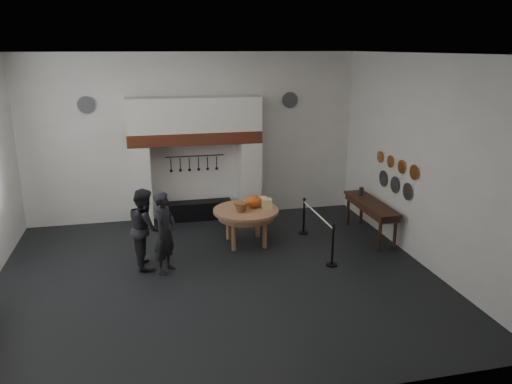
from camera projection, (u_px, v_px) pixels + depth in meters
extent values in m
cube|color=black|center=(218.00, 277.00, 10.43)|extent=(9.00, 8.00, 0.02)
cube|color=silver|center=(212.00, 54.00, 9.16)|extent=(9.00, 8.00, 0.02)
cube|color=white|center=(194.00, 137.00, 13.54)|extent=(9.00, 0.02, 4.50)
cube|color=white|center=(263.00, 250.00, 6.05)|extent=(9.00, 0.02, 4.50)
cube|color=white|center=(422.00, 161.00, 10.76)|extent=(0.02, 8.00, 4.50)
cube|color=silver|center=(141.00, 186.00, 13.22)|extent=(0.55, 0.70, 2.15)
cube|color=silver|center=(250.00, 179.00, 13.85)|extent=(0.55, 0.70, 2.15)
cube|color=#9E442B|center=(195.00, 137.00, 13.19)|extent=(3.50, 0.72, 0.32)
cube|color=silver|center=(194.00, 114.00, 13.02)|extent=(3.50, 0.70, 0.90)
cube|color=black|center=(197.00, 210.00, 13.84)|extent=(1.90, 0.45, 0.50)
cylinder|color=black|center=(195.00, 156.00, 13.60)|extent=(1.60, 0.02, 0.02)
cylinder|color=tan|center=(246.00, 211.00, 11.96)|extent=(1.78, 1.78, 0.07)
ellipsoid|color=#C6701B|center=(253.00, 201.00, 12.04)|extent=(0.36, 0.36, 0.31)
cube|color=#F4E492|center=(267.00, 204.00, 11.97)|extent=(0.22, 0.22, 0.24)
cube|color=#F4EF92|center=(263.00, 201.00, 12.25)|extent=(0.18, 0.18, 0.20)
cone|color=#945936|center=(241.00, 207.00, 11.74)|extent=(0.36, 0.36, 0.22)
ellipsoid|color=#AB683C|center=(239.00, 203.00, 12.23)|extent=(0.31, 0.18, 0.13)
imported|color=black|center=(165.00, 232.00, 10.42)|extent=(0.69, 0.78, 1.78)
imported|color=black|center=(145.00, 228.00, 10.71)|extent=(0.77, 0.93, 1.75)
cube|color=#3C2015|center=(371.00, 203.00, 12.41)|extent=(0.55, 2.20, 0.06)
cylinder|color=#4B4B50|center=(361.00, 191.00, 12.93)|extent=(0.12, 0.12, 0.22)
cylinder|color=#C6662D|center=(414.00, 172.00, 11.02)|extent=(0.03, 0.34, 0.34)
cylinder|color=#C6662D|center=(402.00, 167.00, 11.53)|extent=(0.03, 0.32, 0.32)
cylinder|color=#C6662D|center=(390.00, 162.00, 12.05)|extent=(0.03, 0.30, 0.30)
cylinder|color=#C6662D|center=(380.00, 157.00, 12.56)|extent=(0.03, 0.28, 0.28)
cylinder|color=#4C4C51|center=(408.00, 192.00, 11.35)|extent=(0.03, 0.40, 0.40)
cylinder|color=#4C4C51|center=(395.00, 185.00, 11.91)|extent=(0.03, 0.40, 0.40)
cylinder|color=#4C4C51|center=(383.00, 178.00, 12.47)|extent=(0.03, 0.40, 0.40)
cylinder|color=#4C4C51|center=(86.00, 105.00, 12.66)|extent=(0.44, 0.03, 0.44)
cylinder|color=#4C4C51|center=(290.00, 100.00, 13.81)|extent=(0.44, 0.03, 0.44)
cylinder|color=black|center=(333.00, 246.00, 10.83)|extent=(0.05, 0.05, 0.90)
cylinder|color=black|center=(304.00, 217.00, 12.70)|extent=(0.05, 0.05, 0.90)
cylinder|color=white|center=(318.00, 214.00, 11.66)|extent=(0.04, 2.00, 0.04)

